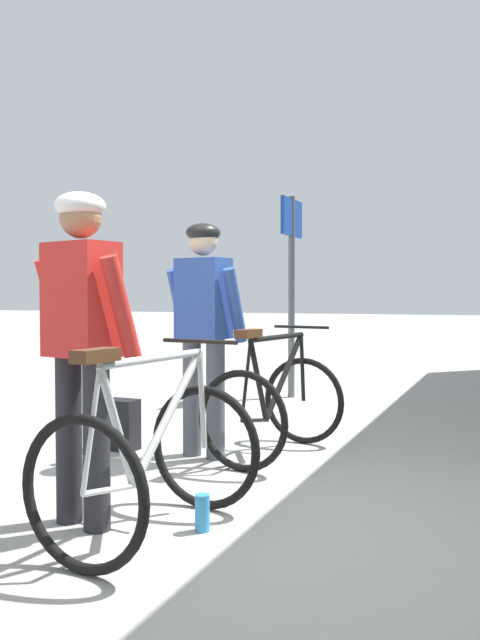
% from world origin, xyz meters
% --- Properties ---
extents(ground_plane, '(80.00, 80.00, 0.00)m').
position_xyz_m(ground_plane, '(0.00, 0.00, 0.00)').
color(ground_plane, '#A09E99').
extents(cyclist_near_in_blue, '(0.65, 0.38, 1.76)m').
position_xyz_m(cyclist_near_in_blue, '(-0.91, 1.30, 1.05)').
color(cyclist_near_in_blue, '#4C515B').
rests_on(cyclist_near_in_blue, ground).
extents(cyclist_far_in_red, '(0.65, 0.40, 1.76)m').
position_xyz_m(cyclist_far_in_red, '(-0.85, -0.30, 1.05)').
color(cyclist_far_in_red, '#232328').
rests_on(cyclist_far_in_red, ground).
extents(bicycle_near_black, '(0.84, 1.15, 0.99)m').
position_xyz_m(bicycle_near_black, '(-0.42, 1.52, 0.40)').
color(bicycle_near_black, black).
rests_on(bicycle_near_black, ground).
extents(bicycle_far_silver, '(0.81, 1.13, 0.99)m').
position_xyz_m(bicycle_far_silver, '(-0.42, -0.32, 0.40)').
color(bicycle_far_silver, black).
rests_on(bicycle_far_silver, ground).
extents(backpack_on_platform, '(0.28, 0.19, 0.40)m').
position_xyz_m(backpack_on_platform, '(-1.63, 1.26, 0.20)').
color(backpack_on_platform, black).
rests_on(backpack_on_platform, ground).
extents(water_bottle_near_the_bikes, '(0.08, 0.08, 0.19)m').
position_xyz_m(water_bottle_near_the_bikes, '(-0.23, -0.14, 0.10)').
color(water_bottle_near_the_bikes, '#338CCC').
rests_on(water_bottle_near_the_bikes, ground).
extents(platform_sign_post, '(0.08, 0.70, 2.40)m').
position_xyz_m(platform_sign_post, '(-1.23, 4.40, 1.62)').
color(platform_sign_post, '#595B60').
rests_on(platform_sign_post, ground).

